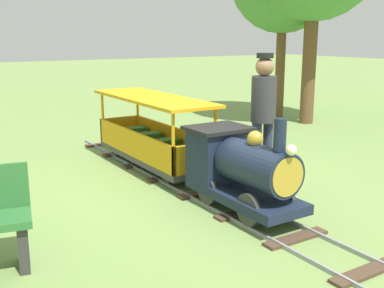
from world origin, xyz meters
The scene contains 5 objects.
ground_plane centered at (0.00, 0.00, 0.00)m, with size 60.00×60.00×0.00m, color #75934C.
track centered at (0.00, -0.01, 0.02)m, with size 0.69×6.05×0.04m.
locomotive centered at (0.00, 1.03, 0.49)m, with size 0.65×1.45×1.04m.
passenger_car centered at (0.00, -0.91, 0.42)m, with size 0.75×2.35×0.97m.
conductor_person centered at (-0.78, 0.47, 0.96)m, with size 0.30×0.30×1.62m.
Camera 1 is at (2.94, 4.75, 1.82)m, focal length 44.13 mm.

